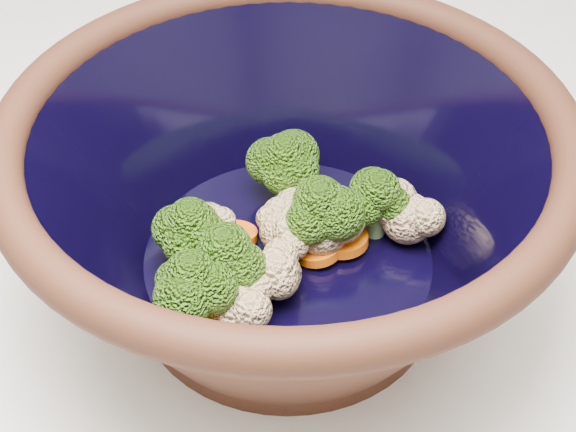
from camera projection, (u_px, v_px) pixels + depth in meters
name	position (u px, v px, depth m)	size (l,w,h in m)	color
mixing_bowl	(288.00, 199.00, 0.46)	(0.32, 0.32, 0.14)	black
vegetable_pile	(279.00, 227.00, 0.47)	(0.15, 0.16, 0.06)	#608442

